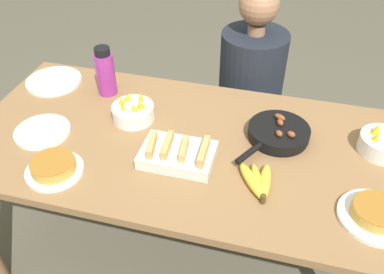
% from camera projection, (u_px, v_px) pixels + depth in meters
% --- Properties ---
extents(ground_plane, '(14.00, 14.00, 0.00)m').
position_uv_depth(ground_plane, '(192.00, 254.00, 2.15)').
color(ground_plane, '#565142').
extents(dining_table, '(1.87, 0.89, 0.78)m').
position_uv_depth(dining_table, '(192.00, 160.00, 1.71)').
color(dining_table, olive).
rests_on(dining_table, ground_plane).
extents(banana_bunch, '(0.14, 0.19, 0.04)m').
position_uv_depth(banana_bunch, '(258.00, 182.00, 1.46)').
color(banana_bunch, yellow).
rests_on(banana_bunch, dining_table).
extents(melon_tray, '(0.28, 0.19, 0.09)m').
position_uv_depth(melon_tray, '(178.00, 154.00, 1.55)').
color(melon_tray, silver).
rests_on(melon_tray, dining_table).
extents(skillet, '(0.27, 0.36, 0.08)m').
position_uv_depth(skillet, '(278.00, 133.00, 1.66)').
color(skillet, black).
rests_on(skillet, dining_table).
extents(frittata_plate_center, '(0.24, 0.24, 0.06)m').
position_uv_depth(frittata_plate_center, '(375.00, 214.00, 1.34)').
color(frittata_plate_center, white).
rests_on(frittata_plate_center, dining_table).
extents(frittata_plate_side, '(0.21, 0.21, 0.06)m').
position_uv_depth(frittata_plate_side, '(54.00, 168.00, 1.50)').
color(frittata_plate_side, white).
rests_on(frittata_plate_side, dining_table).
extents(empty_plate_near_front, '(0.27, 0.27, 0.02)m').
position_uv_depth(empty_plate_near_front, '(54.00, 81.00, 2.00)').
color(empty_plate_near_front, white).
rests_on(empty_plate_near_front, dining_table).
extents(empty_plate_far_left, '(0.23, 0.23, 0.02)m').
position_uv_depth(empty_plate_far_left, '(43.00, 131.00, 1.70)').
color(empty_plate_far_left, white).
rests_on(empty_plate_far_left, dining_table).
extents(fruit_bowl_mango, '(0.18, 0.18, 0.12)m').
position_uv_depth(fruit_bowl_mango, '(133.00, 111.00, 1.76)').
color(fruit_bowl_mango, white).
rests_on(fruit_bowl_mango, dining_table).
extents(fruit_bowl_citrus, '(0.18, 0.18, 0.12)m').
position_uv_depth(fruit_bowl_citrus, '(383.00, 143.00, 1.59)').
color(fruit_bowl_citrus, white).
rests_on(fruit_bowl_citrus, dining_table).
extents(water_bottle, '(0.09, 0.09, 0.24)m').
position_uv_depth(water_bottle, '(105.00, 72.00, 1.87)').
color(water_bottle, '#992D89').
rests_on(water_bottle, dining_table).
extents(person_figure, '(0.38, 0.38, 1.20)m').
position_uv_depth(person_figure, '(248.00, 109.00, 2.32)').
color(person_figure, black).
rests_on(person_figure, ground_plane).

